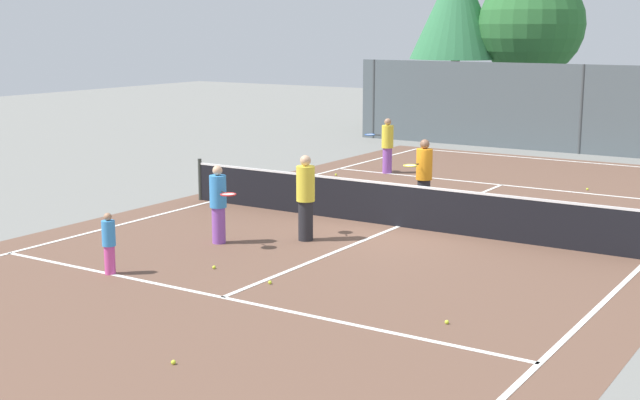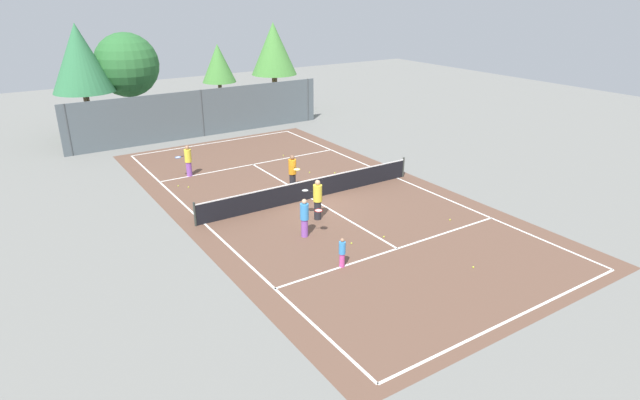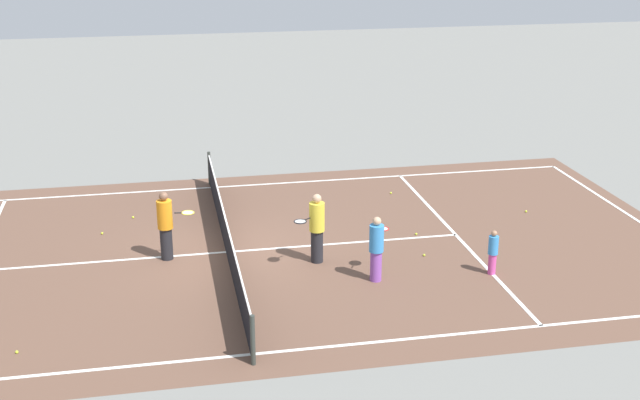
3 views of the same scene
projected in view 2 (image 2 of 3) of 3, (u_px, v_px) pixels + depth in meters
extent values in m
plane|color=slate|center=(311.00, 199.00, 25.84)|extent=(80.00, 80.00, 0.00)
cube|color=brown|center=(311.00, 198.00, 25.84)|extent=(13.00, 25.00, 0.00)
cube|color=white|center=(205.00, 224.00, 23.06)|extent=(0.10, 24.00, 0.01)
cube|color=white|center=(397.00, 178.00, 28.62)|extent=(0.10, 24.00, 0.01)
cube|color=white|center=(515.00, 317.00, 16.50)|extent=(11.00, 0.10, 0.01)
cube|color=white|center=(215.00, 143.00, 35.18)|extent=(11.00, 0.10, 0.01)
cube|color=white|center=(397.00, 249.00, 20.86)|extent=(11.00, 0.10, 0.01)
cube|color=white|center=(253.00, 164.00, 30.82)|extent=(11.00, 0.10, 0.01)
cube|color=white|center=(311.00, 198.00, 25.84)|extent=(0.10, 12.80, 0.01)
cylinder|color=#333833|center=(195.00, 214.00, 22.65)|extent=(0.10, 0.10, 1.10)
cylinder|color=#333833|center=(403.00, 167.00, 28.62)|extent=(0.10, 0.10, 1.10)
cube|color=black|center=(311.00, 189.00, 25.67)|extent=(11.80, 0.03, 0.95)
cube|color=white|center=(311.00, 180.00, 25.48)|extent=(11.80, 0.04, 0.05)
cube|color=#515B60|center=(202.00, 113.00, 36.14)|extent=(18.00, 0.06, 3.20)
cylinder|color=#3F4447|center=(68.00, 130.00, 31.84)|extent=(0.12, 0.12, 3.20)
cylinder|color=#3F4447|center=(202.00, 113.00, 36.14)|extent=(0.12, 0.12, 3.20)
cylinder|color=#3F4447|center=(308.00, 100.00, 40.44)|extent=(0.12, 0.12, 3.20)
cylinder|color=brown|center=(221.00, 99.00, 41.95)|extent=(0.29, 0.29, 2.72)
cone|color=#4C8E3D|center=(218.00, 63.00, 40.90)|extent=(2.61, 2.61, 2.90)
cylinder|color=brown|center=(275.00, 93.00, 43.84)|extent=(0.44, 0.44, 3.00)
cone|color=#4C8E3D|center=(274.00, 49.00, 42.52)|extent=(3.67, 3.67, 4.08)
cylinder|color=brown|center=(89.00, 115.00, 35.72)|extent=(0.38, 0.38, 3.15)
cone|color=#337547|center=(80.00, 58.00, 34.31)|extent=(3.95, 3.95, 4.39)
cylinder|color=brown|center=(133.00, 110.00, 37.83)|extent=(0.37, 0.37, 2.97)
sphere|color=#2D6B33|center=(127.00, 65.00, 36.66)|extent=(4.39, 4.39, 4.39)
cylinder|color=#232328|center=(293.00, 182.00, 26.82)|extent=(0.31, 0.31, 0.86)
cylinder|color=orange|center=(292.00, 167.00, 26.52)|extent=(0.39, 0.39, 0.75)
sphere|color=brown|center=(292.00, 157.00, 26.34)|extent=(0.23, 0.23, 0.23)
cylinder|color=black|center=(295.00, 168.00, 26.22)|extent=(0.06, 0.20, 0.03)
torus|color=yellow|center=(297.00, 169.00, 26.01)|extent=(0.37, 0.37, 0.03)
cylinder|color=silver|center=(297.00, 169.00, 26.01)|extent=(0.31, 0.31, 0.00)
cylinder|color=#232328|center=(318.00, 210.00, 23.40)|extent=(0.32, 0.32, 0.86)
cylinder|color=yellow|center=(318.00, 193.00, 23.10)|extent=(0.39, 0.39, 0.75)
sphere|color=tan|center=(318.00, 183.00, 22.91)|extent=(0.23, 0.23, 0.23)
cylinder|color=black|center=(310.00, 191.00, 23.21)|extent=(0.14, 0.18, 0.03)
torus|color=black|center=(305.00, 190.00, 23.29)|extent=(0.46, 0.46, 0.03)
cylinder|color=silver|center=(305.00, 190.00, 23.29)|extent=(0.38, 0.38, 0.00)
cylinder|color=purple|center=(305.00, 228.00, 21.77)|extent=(0.28, 0.28, 0.77)
cylinder|color=#388CD8|center=(304.00, 212.00, 21.50)|extent=(0.36, 0.36, 0.68)
sphere|color=tan|center=(304.00, 201.00, 21.33)|extent=(0.21, 0.21, 0.21)
cylinder|color=black|center=(312.00, 211.00, 21.51)|extent=(0.19, 0.12, 0.03)
torus|color=red|center=(319.00, 210.00, 21.52)|extent=(0.45, 0.45, 0.03)
cylinder|color=silver|center=(319.00, 210.00, 21.52)|extent=(0.38, 0.38, 0.00)
cylinder|color=#D14799|center=(342.00, 260.00, 19.43)|extent=(0.20, 0.20, 0.54)
cylinder|color=#388CD8|center=(342.00, 248.00, 19.24)|extent=(0.25, 0.25, 0.47)
sphere|color=#A37556|center=(342.00, 240.00, 19.12)|extent=(0.15, 0.15, 0.15)
cylinder|color=purple|center=(189.00, 169.00, 28.82)|extent=(0.29, 0.29, 0.80)
cylinder|color=yellow|center=(188.00, 156.00, 28.54)|extent=(0.37, 0.37, 0.70)
sphere|color=#A37556|center=(187.00, 148.00, 28.37)|extent=(0.22, 0.22, 0.22)
cylinder|color=black|center=(182.00, 156.00, 28.31)|extent=(0.20, 0.06, 0.03)
torus|color=blue|center=(178.00, 157.00, 28.15)|extent=(0.38, 0.38, 0.03)
cylinder|color=silver|center=(178.00, 157.00, 28.15)|extent=(0.32, 0.32, 0.00)
sphere|color=#CCE533|center=(335.00, 173.00, 29.32)|extent=(0.07, 0.07, 0.07)
sphere|color=#CCE533|center=(351.00, 243.00, 21.24)|extent=(0.07, 0.07, 0.07)
sphere|color=#CCE533|center=(178.00, 186.00, 27.40)|extent=(0.07, 0.07, 0.07)
sphere|color=#CCE533|center=(384.00, 237.00, 21.80)|extent=(0.07, 0.07, 0.07)
sphere|color=#CCE533|center=(283.00, 155.00, 32.39)|extent=(0.07, 0.07, 0.07)
sphere|color=#CCE533|center=(450.00, 220.00, 23.39)|extent=(0.07, 0.07, 0.07)
sphere|color=#CCE533|center=(332.00, 182.00, 27.98)|extent=(0.07, 0.07, 0.07)
sphere|color=#CCE533|center=(310.00, 172.00, 29.40)|extent=(0.07, 0.07, 0.07)
sphere|color=#CCE533|center=(188.00, 187.00, 27.23)|extent=(0.07, 0.07, 0.07)
sphere|color=#CCE533|center=(473.00, 267.00, 19.42)|extent=(0.07, 0.07, 0.07)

